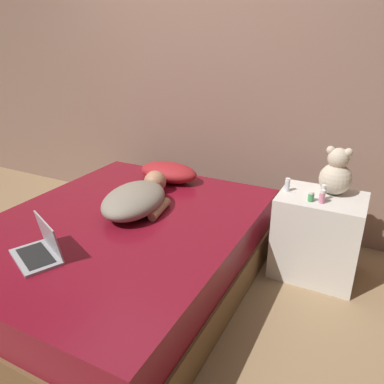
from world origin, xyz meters
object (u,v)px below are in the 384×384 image
at_px(person_lying, 137,198).
at_px(bottle_pink, 322,197).
at_px(laptop, 41,249).
at_px(bottle_blue, 323,193).
at_px(pillow, 168,172).
at_px(teddy_bear, 336,174).
at_px(bottle_clear, 287,185).
at_px(bottle_green, 311,196).

xyz_separation_m(person_lying, bottle_pink, (1.14, 0.40, 0.08)).
height_order(laptop, bottle_pink, same).
height_order(laptop, bottle_blue, bottle_blue).
bearing_deg(pillow, laptop, -91.44).
relative_size(teddy_bear, bottle_clear, 3.49).
bearing_deg(bottle_blue, pillow, 174.88).
xyz_separation_m(pillow, bottle_green, (1.16, -0.16, 0.08)).
relative_size(person_lying, bottle_green, 11.50).
relative_size(pillow, laptop, 1.36).
xyz_separation_m(bottle_pink, bottle_blue, (-0.00, 0.05, 0.01)).
distance_m(bottle_green, bottle_blue, 0.08).
bearing_deg(bottle_pink, teddy_bear, 77.42).
relative_size(pillow, bottle_clear, 5.37).
bearing_deg(teddy_bear, bottle_clear, -161.08).
bearing_deg(person_lying, laptop, -108.90).
bearing_deg(laptop, bottle_green, 68.25).
relative_size(bottle_green, bottle_blue, 0.64).
relative_size(person_lying, bottle_blue, 7.40).
distance_m(teddy_bear, bottle_blue, 0.18).
xyz_separation_m(pillow, laptop, (-0.03, -1.29, -0.03)).
bearing_deg(pillow, bottle_pink, -7.44).
height_order(bottle_pink, bottle_clear, bottle_clear).
distance_m(pillow, bottle_green, 1.17).
bearing_deg(bottle_green, teddy_bear, 60.99).
distance_m(pillow, teddy_bear, 1.28).
xyz_separation_m(person_lying, laptop, (-0.12, -0.73, -0.04)).
height_order(laptop, bottle_clear, bottle_clear).
distance_m(pillow, bottle_blue, 1.23).
xyz_separation_m(laptop, bottle_green, (1.19, 1.13, 0.10)).
xyz_separation_m(person_lying, teddy_bear, (1.18, 0.60, 0.18)).
bearing_deg(pillow, teddy_bear, 1.58).
height_order(pillow, laptop, laptop).
distance_m(person_lying, bottle_pink, 1.21).
bearing_deg(bottle_blue, person_lying, -158.08).
distance_m(person_lying, bottle_blue, 1.22).
bearing_deg(laptop, bottle_pink, 66.79).
height_order(pillow, bottle_blue, bottle_blue).
xyz_separation_m(pillow, teddy_bear, (1.26, 0.03, 0.18)).
distance_m(person_lying, bottle_clear, 1.03).
relative_size(laptop, bottle_pink, 4.12).
height_order(teddy_bear, bottle_pink, teddy_bear).
bearing_deg(pillow, person_lying, -81.32).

